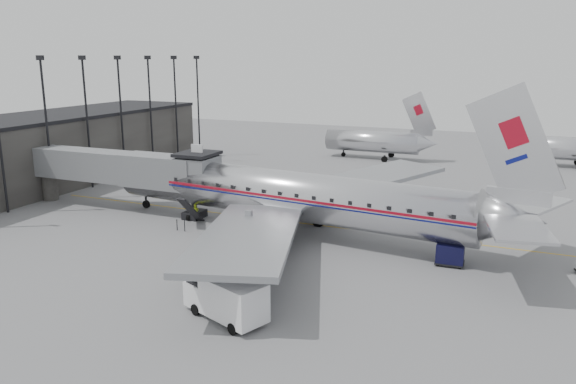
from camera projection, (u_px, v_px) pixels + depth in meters
name	position (u px, v px, depth m)	size (l,w,h in m)	color
ground	(266.00, 241.00, 47.22)	(160.00, 160.00, 0.00)	slate
terminal	(48.00, 150.00, 68.16)	(12.00, 46.00, 8.00)	#34312F
apron_line	(324.00, 226.00, 51.44)	(0.15, 60.00, 0.01)	gold
jet_bridge	(130.00, 169.00, 55.86)	(21.00, 6.20, 7.10)	#5B5D60
floodlight_masts	(105.00, 114.00, 67.35)	(0.90, 42.25, 15.25)	black
distant_aircraft_near	(374.00, 141.00, 84.82)	(16.39, 3.20, 10.26)	silver
distant_aircraft_mid	(562.00, 147.00, 78.50)	(16.39, 3.20, 10.26)	silver
airliner	(289.00, 195.00, 48.69)	(42.76, 39.43, 13.54)	silver
service_van	(226.00, 297.00, 32.94)	(5.92, 4.01, 2.60)	white
baggage_cart_navy	(450.00, 254.00, 41.62)	(2.13, 1.65, 1.63)	black
ramp_worker	(196.00, 212.00, 52.90)	(0.58, 0.38, 1.59)	#A6C817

